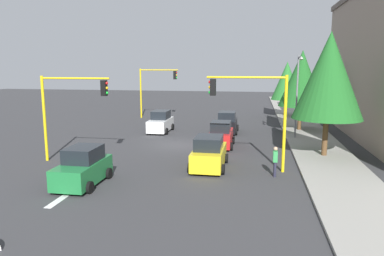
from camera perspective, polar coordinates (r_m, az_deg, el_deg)
The scene contains 16 objects.
ground_plane at distance 28.24m, azimuth -2.15°, elevation -2.71°, with size 120.00×120.00×0.00m, color #353538.
sidewalk_kerb at distance 32.86m, azimuth 17.99°, elevation -1.27°, with size 80.00×4.00×0.15m, color gray.
lane_arrow_near at distance 18.79m, azimuth -18.88°, elevation -9.74°, with size 2.40×1.10×1.10m.
traffic_signal_near_right at distance 23.98m, azimuth -18.71°, elevation 3.98°, with size 0.36×4.59×5.50m.
traffic_signal_near_left at distance 21.06m, azimuth 9.62°, elevation 3.83°, with size 0.36×4.59×5.62m.
traffic_signal_far_right at distance 42.58m, azimuth -5.81°, elevation 7.02°, with size 0.36×4.59×5.77m.
street_lamp_curbside at distance 30.81m, azimuth 16.35°, elevation 6.12°, with size 2.15×0.28×7.00m.
tree_roadside_near at distance 25.41m, azimuth 20.80°, elevation 7.71°, with size 4.55×4.55×8.33m.
tree_roadside_mid at distance 35.23m, azimuth 16.92°, elevation 7.47°, with size 4.12×4.12×7.53m.
tree_roadside_far at distance 45.14m, azimuth 14.74°, elevation 7.20°, with size 3.62×3.62×6.59m.
car_red at distance 27.54m, azimuth 4.58°, elevation -1.16°, with size 3.61×1.95×1.98m.
car_black at distance 33.40m, azimuth 5.55°, elevation 0.77°, with size 3.63×2.02×1.98m.
car_green at distance 19.68m, azimuth -16.84°, elevation -6.02°, with size 3.80×2.05×1.98m.
car_white at distance 33.85m, azimuth -4.98°, elevation 0.90°, with size 3.93×1.97×1.98m.
car_yellow at distance 21.85m, azimuth 2.71°, elevation -4.03°, with size 4.05×2.10×1.98m.
pedestrian_crossing at distance 20.69m, azimuth 12.99°, elevation -5.04°, with size 0.40×0.24×1.70m.
Camera 1 is at (26.95, 5.78, 6.13)m, focal length 33.79 mm.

